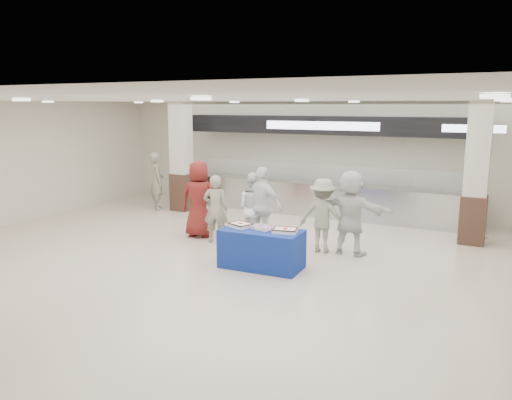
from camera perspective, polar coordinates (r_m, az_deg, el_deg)
The scene contains 15 objects.
ground at distance 9.62m, azimuth -3.46°, elevation -8.00°, with size 14.00×14.00×0.00m, color beige.
serving_line at distance 14.14m, azimuth 7.75°, elevation 2.82°, with size 8.70×0.85×2.80m.
column_left at distance 14.90m, azimuth -8.52°, elevation 4.64°, with size 0.55×0.55×3.20m.
column_right at distance 12.13m, azimuth 23.88°, elevation 2.45°, with size 0.55×0.55×3.20m.
display_table at distance 9.64m, azimuth 0.65°, elevation -5.60°, with size 1.55×0.78×0.75m, color navy.
sheet_cake_left at distance 9.77m, azimuth -1.80°, elevation -2.83°, with size 0.52×0.47×0.09m.
sheet_cake_right at distance 9.36m, azimuth 3.35°, elevation -3.44°, with size 0.50×0.43×0.09m.
cupcake_tray at distance 9.57m, azimuth 0.77°, elevation -3.19°, with size 0.48×0.41×0.07m.
civilian_maroon at distance 11.86m, azimuth -6.52°, elevation 0.12°, with size 0.89×0.58×1.82m, color maroon.
soldier_a at distance 11.33m, azimuth -4.63°, elevation -1.04°, with size 0.57×0.37×1.56m, color gray.
chef_tall at distance 11.23m, azimuth -0.22°, elevation -0.94°, with size 0.79×0.62×1.62m, color white.
chef_short at distance 11.02m, azimuth 0.71°, elevation -0.76°, with size 1.04×0.43×1.78m, color white.
soldier_b at distance 10.67m, azimuth 7.63°, elevation -1.78°, with size 1.02×0.59×1.58m, color gray.
civilian_white at distance 10.56m, azimuth 10.79°, elevation -1.42°, with size 1.66×0.53×1.79m, color white.
soldier_bg at distance 15.22m, azimuth -11.26°, elevation 2.15°, with size 0.63×0.41×1.72m, color gray.
Camera 1 is at (4.68, -7.81, 3.10)m, focal length 35.00 mm.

